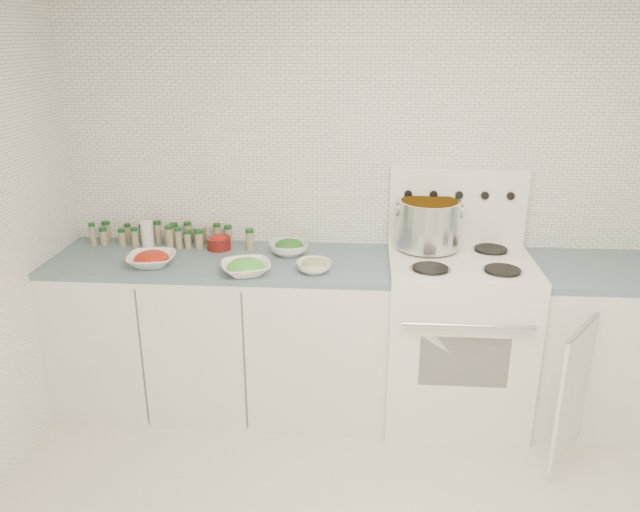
# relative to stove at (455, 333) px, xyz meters

# --- Properties ---
(room_walls) EXTENTS (3.54, 3.04, 2.52)m
(room_walls) POSITION_rel_stove_xyz_m (-0.48, -1.19, 1.06)
(room_walls) COLOR white
(room_walls) RESTS_ON ground
(counter_left) EXTENTS (1.85, 0.62, 0.90)m
(counter_left) POSITION_rel_stove_xyz_m (-1.30, 0.00, -0.05)
(counter_left) COLOR white
(counter_left) RESTS_ON ground
(stove) EXTENTS (0.76, 0.70, 1.36)m
(stove) POSITION_rel_stove_xyz_m (0.00, 0.00, 0.00)
(stove) COLOR white
(stove) RESTS_ON ground
(counter_right) EXTENTS (0.89, 0.95, 0.90)m
(counter_right) POSITION_rel_stove_xyz_m (0.82, -0.00, -0.05)
(counter_right) COLOR white
(counter_right) RESTS_ON ground
(stock_pot) EXTENTS (0.37, 0.34, 0.26)m
(stock_pot) POSITION_rel_stove_xyz_m (-0.17, 0.15, 0.59)
(stock_pot) COLOR silver
(stock_pot) RESTS_ON stove
(bowl_tomato) EXTENTS (0.28, 0.28, 0.08)m
(bowl_tomato) POSITION_rel_stove_xyz_m (-1.64, -0.13, 0.44)
(bowl_tomato) COLOR white
(bowl_tomato) RESTS_ON counter_left
(bowl_snowpea) EXTENTS (0.32, 0.32, 0.08)m
(bowl_snowpea) POSITION_rel_stove_xyz_m (-1.12, -0.22, 0.44)
(bowl_snowpea) COLOR white
(bowl_snowpea) RESTS_ON counter_left
(bowl_broccoli) EXTENTS (0.24, 0.24, 0.09)m
(bowl_broccoli) POSITION_rel_stove_xyz_m (-0.93, 0.10, 0.44)
(bowl_broccoli) COLOR white
(bowl_broccoli) RESTS_ON counter_left
(bowl_zucchini) EXTENTS (0.20, 0.20, 0.07)m
(bowl_zucchini) POSITION_rel_stove_xyz_m (-0.77, -0.16, 0.44)
(bowl_zucchini) COLOR white
(bowl_zucchini) RESTS_ON counter_left
(bowl_pepper) EXTENTS (0.14, 0.14, 0.08)m
(bowl_pepper) POSITION_rel_stove_xyz_m (-1.34, 0.16, 0.44)
(bowl_pepper) COLOR #5C120F
(bowl_pepper) RESTS_ON counter_left
(salt_canister) EXTENTS (0.07, 0.07, 0.14)m
(salt_canister) POSITION_rel_stove_xyz_m (-1.77, 0.19, 0.47)
(salt_canister) COLOR white
(salt_canister) RESTS_ON counter_left
(tin_can) EXTENTS (0.09, 0.09, 0.10)m
(tin_can) POSITION_rel_stove_xyz_m (-1.48, 0.25, 0.45)
(tin_can) COLOR #B2AD97
(tin_can) RESTS_ON counter_left
(spice_cluster) EXTENTS (0.96, 0.16, 0.14)m
(spice_cluster) POSITION_rel_stove_xyz_m (-1.66, 0.21, 0.46)
(spice_cluster) COLOR gray
(spice_cluster) RESTS_ON counter_left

